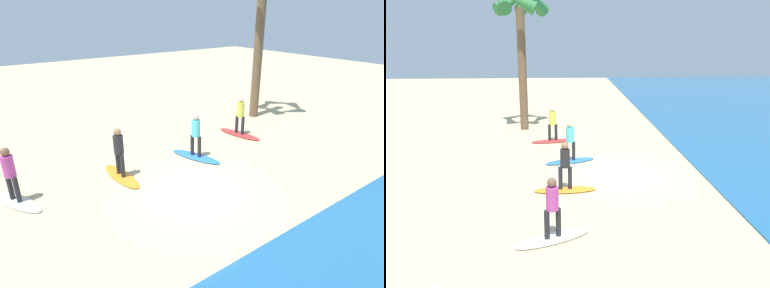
# 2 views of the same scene
# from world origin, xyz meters

# --- Properties ---
(ground_plane) EXTENTS (60.00, 60.00, 0.00)m
(ground_plane) POSITION_xyz_m (0.00, 0.00, 0.00)
(ground_plane) COLOR #CCB789
(surfboard_red) EXTENTS (0.92, 2.17, 0.09)m
(surfboard_red) POSITION_xyz_m (-4.49, -2.67, 0.04)
(surfboard_red) COLOR red
(surfboard_red) RESTS_ON ground
(surfer_red) EXTENTS (0.32, 0.46, 1.64)m
(surfer_red) POSITION_xyz_m (-4.49, -2.67, 1.04)
(surfer_red) COLOR #232328
(surfer_red) RESTS_ON surfboard_red
(surfboard_blue) EXTENTS (1.19, 2.17, 0.09)m
(surfboard_blue) POSITION_xyz_m (-1.50, -1.92, 0.04)
(surfboard_blue) COLOR blue
(surfboard_blue) RESTS_ON ground
(surfer_blue) EXTENTS (0.32, 0.44, 1.64)m
(surfer_blue) POSITION_xyz_m (-1.50, -1.92, 1.04)
(surfer_blue) COLOR #232328
(surfer_blue) RESTS_ON surfboard_blue
(surfboard_orange) EXTENTS (0.68, 2.13, 0.09)m
(surfboard_orange) POSITION_xyz_m (1.42, -2.15, 0.04)
(surfboard_orange) COLOR orange
(surfboard_orange) RESTS_ON ground
(surfer_orange) EXTENTS (0.32, 0.46, 1.64)m
(surfer_orange) POSITION_xyz_m (1.42, -2.15, 1.04)
(surfer_orange) COLOR #232328
(surfer_orange) RESTS_ON surfboard_orange
(surfboard_white) EXTENTS (1.36, 2.15, 0.09)m
(surfboard_white) POSITION_xyz_m (4.52, -2.52, 0.04)
(surfboard_white) COLOR white
(surfboard_white) RESTS_ON ground
(surfer_white) EXTENTS (0.32, 0.43, 1.64)m
(surfer_white) POSITION_xyz_m (4.52, -2.52, 1.04)
(surfer_white) COLOR #232328
(surfer_white) RESTS_ON surfboard_white
(palm_tree) EXTENTS (2.88, 3.03, 7.29)m
(palm_tree) POSITION_xyz_m (-7.05, -4.26, 5.84)
(palm_tree) COLOR brown
(palm_tree) RESTS_ON ground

